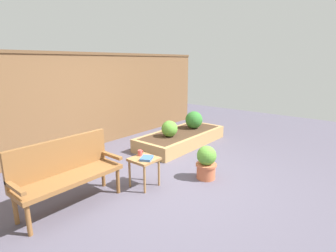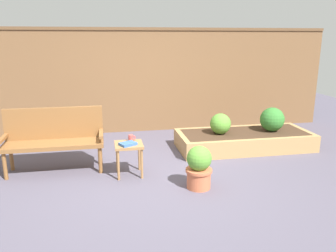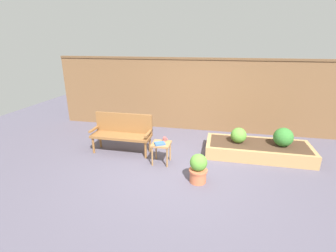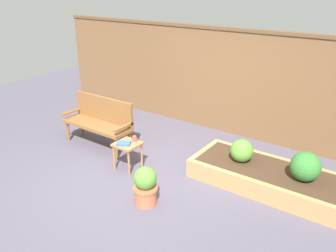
{
  "view_description": "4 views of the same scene",
  "coord_description": "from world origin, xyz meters",
  "px_view_note": "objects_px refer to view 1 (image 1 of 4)",
  "views": [
    {
      "loc": [
        -3.13,
        -2.59,
        1.97
      ],
      "look_at": [
        0.53,
        0.41,
        0.8
      ],
      "focal_mm": 28.16,
      "sensor_mm": 36.0,
      "label": 1
    },
    {
      "loc": [
        -0.66,
        -4.47,
        1.95
      ],
      "look_at": [
        0.26,
        0.35,
        0.67
      ],
      "focal_mm": 36.06,
      "sensor_mm": 36.0,
      "label": 2
    },
    {
      "loc": [
        0.84,
        -4.62,
        2.57
      ],
      "look_at": [
        -0.24,
        0.4,
        0.81
      ],
      "focal_mm": 26.2,
      "sensor_mm": 36.0,
      "label": 3
    },
    {
      "loc": [
        3.23,
        -3.68,
        2.98
      ],
      "look_at": [
        0.19,
        0.59,
        0.78
      ],
      "focal_mm": 37.07,
      "sensor_mm": 36.0,
      "label": 4
    }
  ],
  "objects_px": {
    "cup_on_table": "(140,153)",
    "shrub_near_bench": "(169,129)",
    "shrub_far_corner": "(194,120)",
    "book_on_table": "(147,158)",
    "side_table": "(144,163)",
    "potted_boxwood": "(206,162)",
    "garden_bench": "(66,168)"
  },
  "relations": [
    {
      "from": "side_table",
      "to": "cup_on_table",
      "type": "distance_m",
      "value": 0.19
    },
    {
      "from": "side_table",
      "to": "cup_on_table",
      "type": "bearing_deg",
      "value": 70.53
    },
    {
      "from": "garden_bench",
      "to": "shrub_far_corner",
      "type": "relative_size",
      "value": 3.31
    },
    {
      "from": "shrub_far_corner",
      "to": "cup_on_table",
      "type": "bearing_deg",
      "value": -164.82
    },
    {
      "from": "side_table",
      "to": "garden_bench",
      "type": "bearing_deg",
      "value": 158.18
    },
    {
      "from": "cup_on_table",
      "to": "shrub_far_corner",
      "type": "distance_m",
      "value": 2.71
    },
    {
      "from": "garden_bench",
      "to": "shrub_near_bench",
      "type": "bearing_deg",
      "value": 8.48
    },
    {
      "from": "side_table",
      "to": "shrub_far_corner",
      "type": "bearing_deg",
      "value": 17.54
    },
    {
      "from": "side_table",
      "to": "book_on_table",
      "type": "relative_size",
      "value": 2.16
    },
    {
      "from": "book_on_table",
      "to": "garden_bench",
      "type": "bearing_deg",
      "value": 126.98
    },
    {
      "from": "book_on_table",
      "to": "shrub_far_corner",
      "type": "xyz_separation_m",
      "value": [
        2.68,
        0.91,
        0.02
      ]
    },
    {
      "from": "side_table",
      "to": "book_on_table",
      "type": "distance_m",
      "value": 0.13
    },
    {
      "from": "side_table",
      "to": "shrub_far_corner",
      "type": "relative_size",
      "value": 1.1
    },
    {
      "from": "book_on_table",
      "to": "shrub_near_bench",
      "type": "distance_m",
      "value": 1.93
    },
    {
      "from": "cup_on_table",
      "to": "shrub_far_corner",
      "type": "relative_size",
      "value": 0.25
    },
    {
      "from": "garden_bench",
      "to": "cup_on_table",
      "type": "height_order",
      "value": "garden_bench"
    },
    {
      "from": "shrub_far_corner",
      "to": "potted_boxwood",
      "type": "bearing_deg",
      "value": -140.79
    },
    {
      "from": "side_table",
      "to": "potted_boxwood",
      "type": "height_order",
      "value": "potted_boxwood"
    },
    {
      "from": "garden_bench",
      "to": "cup_on_table",
      "type": "xyz_separation_m",
      "value": [
        1.12,
        -0.3,
        -0.02
      ]
    },
    {
      "from": "cup_on_table",
      "to": "shrub_near_bench",
      "type": "xyz_separation_m",
      "value": [
        1.63,
        0.71,
        -0.04
      ]
    },
    {
      "from": "garden_bench",
      "to": "potted_boxwood",
      "type": "height_order",
      "value": "garden_bench"
    },
    {
      "from": "garden_bench",
      "to": "cup_on_table",
      "type": "relative_size",
      "value": 13.36
    },
    {
      "from": "side_table",
      "to": "shrub_near_bench",
      "type": "height_order",
      "value": "shrub_near_bench"
    },
    {
      "from": "potted_boxwood",
      "to": "garden_bench",
      "type": "bearing_deg",
      "value": 151.8
    },
    {
      "from": "garden_bench",
      "to": "book_on_table",
      "type": "xyz_separation_m",
      "value": [
        1.06,
        -0.5,
        -0.05
      ]
    },
    {
      "from": "side_table",
      "to": "shrub_near_bench",
      "type": "relative_size",
      "value": 1.31
    },
    {
      "from": "cup_on_table",
      "to": "book_on_table",
      "type": "distance_m",
      "value": 0.21
    },
    {
      "from": "book_on_table",
      "to": "cup_on_table",
      "type": "bearing_deg",
      "value": 45.36
    },
    {
      "from": "side_table",
      "to": "potted_boxwood",
      "type": "xyz_separation_m",
      "value": [
        0.88,
        -0.62,
        -0.1
      ]
    },
    {
      "from": "potted_boxwood",
      "to": "shrub_near_bench",
      "type": "height_order",
      "value": "shrub_near_bench"
    },
    {
      "from": "cup_on_table",
      "to": "shrub_near_bench",
      "type": "bearing_deg",
      "value": 23.5
    },
    {
      "from": "side_table",
      "to": "shrub_far_corner",
      "type": "height_order",
      "value": "shrub_far_corner"
    }
  ]
}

